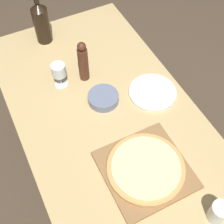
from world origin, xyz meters
TOP-DOWN VIEW (x-y plane):
  - ground_plane at (0.00, 0.00)m, footprint 12.00×12.00m
  - dining_table at (0.00, 0.00)m, footprint 0.85×1.79m
  - cutting_board at (0.02, -0.24)m, footprint 0.36×0.36m
  - pizza at (0.02, -0.24)m, footprint 0.34×0.34m
  - wine_bottle at (-0.09, 0.76)m, footprint 0.09×0.09m
  - pepper_mill at (0.00, 0.38)m, footprint 0.05×0.05m
  - wine_glass at (-0.13, 0.39)m, footprint 0.07×0.07m
  - small_bowl at (0.02, 0.19)m, footprint 0.16×0.16m
  - drinking_tumbler at (0.17, -0.53)m, footprint 0.07×0.07m
  - dinner_plate at (0.27, 0.12)m, footprint 0.25×0.25m

SIDE VIEW (x-z plane):
  - ground_plane at x=0.00m, z-range 0.00..0.00m
  - dining_table at x=0.00m, z-range 0.29..1.05m
  - dinner_plate at x=0.27m, z-range 0.75..0.77m
  - cutting_board at x=0.02m, z-range 0.75..0.77m
  - small_bowl at x=0.02m, z-range 0.75..0.80m
  - pizza at x=0.02m, z-range 0.77..0.80m
  - drinking_tumbler at x=0.17m, z-range 0.75..0.85m
  - wine_glass at x=-0.13m, z-range 0.78..0.93m
  - pepper_mill at x=0.00m, z-range 0.75..0.99m
  - wine_bottle at x=-0.09m, z-range 0.73..1.04m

